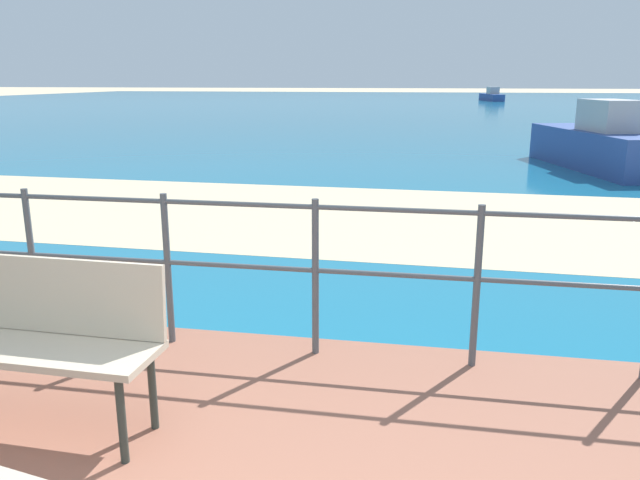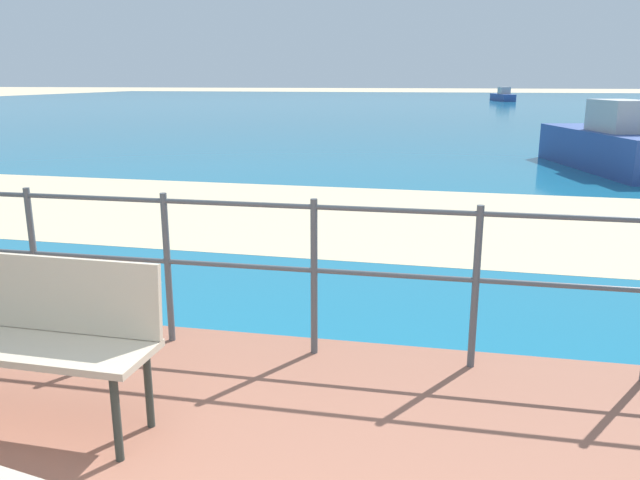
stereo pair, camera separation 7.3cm
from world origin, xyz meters
The scene contains 5 objects.
sea_water centered at (0.00, 40.00, 0.01)m, with size 90.00×90.00×0.01m, color #196B8E.
beach_strip centered at (0.00, 6.77, 0.01)m, with size 54.00×4.26×0.01m, color beige.
railing_fence centered at (0.00, 2.38, 0.68)m, with size 5.94×0.04×1.01m.
boat_near centered at (3.86, 12.21, 0.48)m, with size 2.11×4.70×1.37m.
boat_mid centered at (4.86, 53.07, 0.38)m, with size 1.74×5.42×1.10m.
Camera 1 is at (0.71, -1.28, 1.77)m, focal length 35.14 mm.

